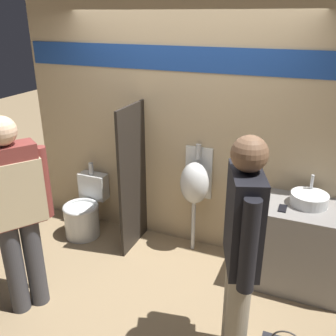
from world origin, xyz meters
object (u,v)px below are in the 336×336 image
cell_phone (283,208)px  urinal_near_counter (195,183)px  toilet (84,213)px  person_in_vest (14,205)px  person_with_lanyard (241,248)px  sink_basin (309,199)px

cell_phone → urinal_near_counter: 0.97m
toilet → cell_phone: bearing=-2.4°
urinal_near_counter → person_in_vest: (-1.07, -1.41, 0.22)m
urinal_near_counter → person_in_vest: size_ratio=0.69×
toilet → person_with_lanyard: person_with_lanyard is taller
person_with_lanyard → person_in_vest: bearing=75.9°
sink_basin → toilet: (-2.44, -0.09, -0.62)m
urinal_near_counter → toilet: (-1.31, -0.19, -0.54)m
cell_phone → urinal_near_counter: (-0.93, 0.28, -0.03)m
sink_basin → urinal_near_counter: 1.14m
cell_phone → person_with_lanyard: 1.00m
urinal_near_counter → person_with_lanyard: bearing=-59.1°
toilet → person_in_vest: bearing=-79.1°
urinal_near_counter → person_with_lanyard: person_with_lanyard is taller
cell_phone → urinal_near_counter: bearing=163.0°
person_in_vest → person_with_lanyard: (1.82, 0.16, -0.04)m
sink_basin → person_in_vest: person_in_vest is taller
urinal_near_counter → person_in_vest: person_in_vest is taller
cell_phone → person_in_vest: person_in_vest is taller
sink_basin → urinal_near_counter: bearing=174.7°
cell_phone → person_in_vest: bearing=-150.5°
urinal_near_counter → toilet: size_ratio=1.46×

